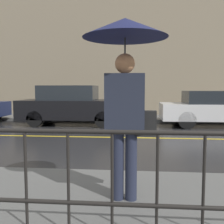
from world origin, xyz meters
name	(u,v)px	position (x,y,z in m)	size (l,w,h in m)	color
ground_plane	(130,138)	(0.00, 0.00, 0.00)	(80.00, 80.00, 0.00)	#262628
sidewalk_near	(120,209)	(0.00, -4.86, 0.06)	(28.00, 2.54, 0.13)	#60605E
sidewalk_far	(132,118)	(0.00, 4.66, 0.06)	(28.00, 2.14, 0.13)	#60605E
lane_marking	(130,138)	(0.00, 0.00, 0.00)	(25.20, 0.12, 0.01)	gold
building_storefront	(133,50)	(0.00, 5.88, 3.44)	(28.00, 0.30, 6.87)	gray
railing_foreground	(112,180)	(0.00, -5.88, 0.78)	(12.00, 0.04, 1.05)	black
pedestrian	(125,62)	(0.05, -4.72, 1.79)	(1.00, 1.00, 2.17)	#23283D
car_black	(72,105)	(-2.42, 2.67, 0.80)	(4.27, 1.74, 1.60)	black
car_white	(220,108)	(3.45, 2.67, 0.72)	(4.65, 1.75, 1.39)	silver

